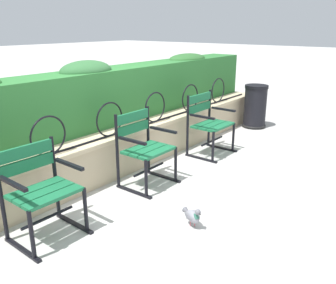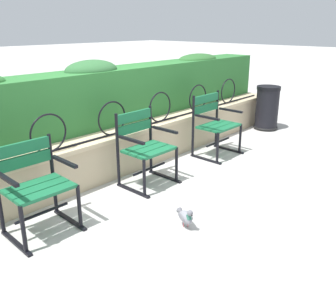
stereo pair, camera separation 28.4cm
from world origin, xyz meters
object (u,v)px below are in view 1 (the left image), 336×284
Objects in this scene: pigeon_near_chairs at (192,215)px; park_chair_right at (208,122)px; park_chair_centre at (144,147)px; park_chair_left at (40,189)px; trash_bin at (255,107)px.

park_chair_right is at bearing 28.17° from pigeon_near_chairs.
pigeon_near_chairs is at bearing -151.83° from park_chair_right.
park_chair_centre is 1.15m from pigeon_near_chairs.
park_chair_left is 3.03× the size of pigeon_near_chairs.
park_chair_right is at bearing 0.09° from park_chair_left.
park_chair_left is 0.95× the size of park_chair_centre.
park_chair_centre reaches higher than park_chair_left.
park_chair_left is 2.78m from park_chair_right.
park_chair_centre is 1.39m from park_chair_right.
pigeon_near_chairs is (0.94, -0.98, -0.34)m from park_chair_left.
park_chair_right reaches higher than park_chair_left.
park_chair_right is 1.76m from trash_bin.
pigeon_near_chairs is (-1.84, -0.98, -0.36)m from park_chair_right.
park_chair_right reaches higher than pigeon_near_chairs.
park_chair_centre is (1.39, 0.02, 0.01)m from park_chair_left.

